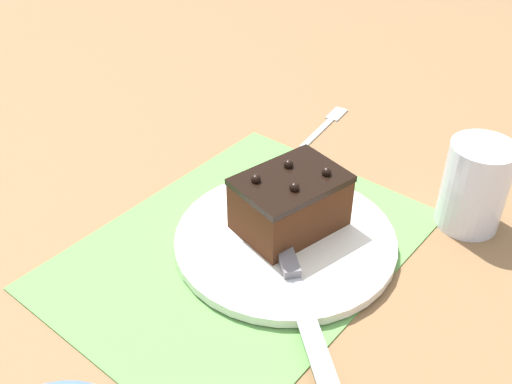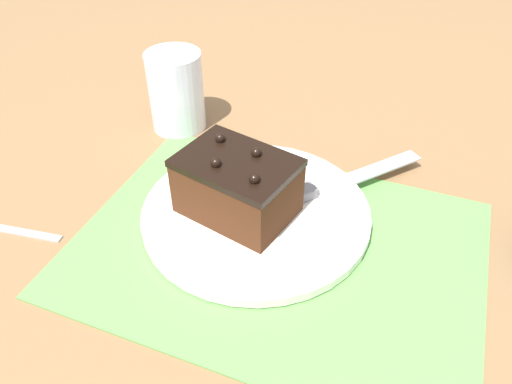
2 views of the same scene
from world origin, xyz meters
The scene contains 7 objects.
ground_plane centered at (0.00, 0.00, 0.00)m, with size 3.00×3.00×0.00m, color olive.
placemat_woven centered at (0.00, 0.00, 0.00)m, with size 0.46×0.34×0.00m, color #609E4C.
cake_plate centered at (0.04, -0.04, 0.01)m, with size 0.28×0.28×0.01m.
chocolate_cake centered at (0.06, -0.03, 0.05)m, with size 0.15×0.12×0.08m.
serving_knife centered at (-0.02, -0.09, 0.02)m, with size 0.18×0.21×0.01m.
drinking_glass centered at (0.23, -0.19, 0.06)m, with size 0.08×0.08×0.12m.
dessert_fork centered at (0.33, 0.09, 0.00)m, with size 0.15×0.04×0.01m.
Camera 1 is at (-0.42, -0.37, 0.51)m, focal length 42.00 mm.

